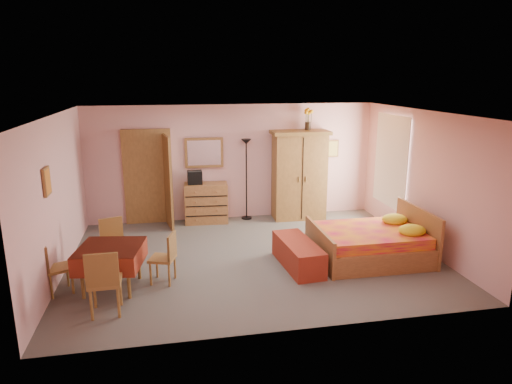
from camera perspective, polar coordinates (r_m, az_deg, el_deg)
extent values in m
plane|color=#5F5A53|center=(8.38, -0.28, -8.17)|extent=(6.50, 6.50, 0.00)
plane|color=brown|center=(7.77, -0.30, 9.83)|extent=(6.50, 6.50, 0.00)
cube|color=#DCA0A0|center=(10.39, -2.87, 3.73)|extent=(6.50, 0.10, 2.60)
cube|color=#DCA0A0|center=(5.64, 4.47, -5.50)|extent=(6.50, 0.10, 2.60)
cube|color=#DCA0A0|center=(8.05, -23.66, -0.62)|extent=(0.10, 5.00, 2.60)
cube|color=#DCA0A0|center=(9.14, 20.16, 1.39)|extent=(0.10, 5.00, 2.60)
cube|color=#9E6B35|center=(10.32, -13.33, 1.73)|extent=(1.06, 0.12, 2.15)
cube|color=white|center=(10.12, 16.58, 3.73)|extent=(0.08, 1.40, 1.95)
cube|color=orange|center=(7.39, -24.70, 1.21)|extent=(0.04, 0.32, 0.42)
cube|color=#D8BF59|center=(10.90, 9.51, 5.39)|extent=(0.30, 0.04, 0.40)
cube|color=#A16736|center=(10.26, -6.23, -1.38)|extent=(0.97, 0.54, 0.89)
cube|color=silver|center=(10.22, -6.50, 4.91)|extent=(0.85, 0.08, 0.67)
cube|color=black|center=(10.11, -7.66, 1.81)|extent=(0.32, 0.24, 0.29)
cube|color=black|center=(10.34, -1.21, 1.56)|extent=(0.29, 0.29, 1.85)
cube|color=olive|center=(10.44, 5.42, 2.12)|extent=(1.30, 0.69, 2.02)
cube|color=yellow|center=(10.42, 6.53, 9.06)|extent=(0.21, 0.21, 0.49)
cube|color=#BF123C|center=(8.42, 13.99, -5.23)|extent=(1.97, 1.55, 0.91)
cube|color=maroon|center=(7.96, 5.27, -7.73)|extent=(0.61, 1.40, 0.45)
cube|color=maroon|center=(7.46, -17.60, -8.99)|extent=(1.08, 1.08, 0.69)
cube|color=#A97839|center=(6.70, -18.38, -10.50)|extent=(0.44, 0.44, 0.96)
cube|color=olive|center=(8.11, -17.27, -6.35)|extent=(0.50, 0.50, 0.87)
cube|color=#AD7C3A|center=(7.57, -23.49, -8.65)|extent=(0.49, 0.49, 0.82)
cube|color=#AD793A|center=(7.45, -11.63, -8.06)|extent=(0.47, 0.47, 0.82)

